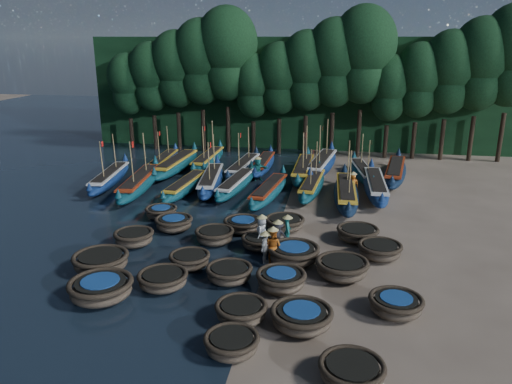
% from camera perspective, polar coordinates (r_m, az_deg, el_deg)
% --- Properties ---
extents(ground, '(120.00, 120.00, 0.00)m').
position_cam_1_polar(ground, '(25.55, 2.06, -5.67)').
color(ground, gray).
rests_on(ground, ground).
extents(foliage_wall, '(40.00, 3.00, 10.00)m').
position_cam_1_polar(foliage_wall, '(47.19, 5.94, 11.17)').
color(foliage_wall, black).
rests_on(foliage_wall, ground).
extents(coracle_3, '(1.87, 1.87, 0.68)m').
position_cam_1_polar(coracle_3, '(17.03, -2.80, -16.91)').
color(coracle_3, brown).
rests_on(coracle_3, ground).
extents(coracle_4, '(2.12, 2.12, 0.67)m').
position_cam_1_polar(coracle_4, '(16.14, 10.90, -19.46)').
color(coracle_4, brown).
rests_on(coracle_4, ground).
extents(coracle_5, '(3.08, 3.08, 0.85)m').
position_cam_1_polar(coracle_5, '(20.91, -17.31, -10.49)').
color(coracle_5, brown).
rests_on(coracle_5, ground).
extents(coracle_6, '(2.51, 2.51, 0.71)m').
position_cam_1_polar(coracle_6, '(21.22, -10.60, -9.79)').
color(coracle_6, brown).
rests_on(coracle_6, ground).
extents(coracle_7, '(1.95, 1.95, 0.73)m').
position_cam_1_polar(coracle_7, '(18.68, -1.71, -13.45)').
color(coracle_7, brown).
rests_on(coracle_7, ground).
extents(coracle_8, '(2.28, 2.28, 0.76)m').
position_cam_1_polar(coracle_8, '(18.34, 5.24, -14.05)').
color(coracle_8, brown).
rests_on(coracle_8, ground).
extents(coracle_9, '(2.49, 2.49, 0.72)m').
position_cam_1_polar(coracle_9, '(19.78, 15.69, -12.26)').
color(coracle_9, brown).
rests_on(coracle_9, ground).
extents(coracle_10, '(2.99, 2.99, 0.82)m').
position_cam_1_polar(coracle_10, '(23.32, -17.32, -7.57)').
color(coracle_10, brown).
rests_on(coracle_10, ground).
extents(coracle_11, '(1.86, 1.86, 0.71)m').
position_cam_1_polar(coracle_11, '(22.75, -7.59, -7.69)').
color(coracle_11, brown).
rests_on(coracle_11, ground).
extents(coracle_12, '(2.44, 2.44, 0.72)m').
position_cam_1_polar(coracle_12, '(21.41, -3.07, -9.22)').
color(coracle_12, brown).
rests_on(coracle_12, ground).
extents(coracle_13, '(2.10, 2.10, 0.80)m').
position_cam_1_polar(coracle_13, '(20.74, 2.89, -9.98)').
color(coracle_13, brown).
rests_on(coracle_13, ground).
extents(coracle_14, '(2.32, 2.32, 0.83)m').
position_cam_1_polar(coracle_14, '(22.00, 9.81, -8.53)').
color(coracle_14, brown).
rests_on(coracle_14, ground).
extents(coracle_15, '(1.99, 1.99, 0.77)m').
position_cam_1_polar(coracle_15, '(25.59, -13.78, -5.07)').
color(coracle_15, brown).
rests_on(coracle_15, ground).
extents(coracle_16, '(2.00, 2.00, 0.77)m').
position_cam_1_polar(coracle_16, '(25.19, -4.75, -4.97)').
color(coracle_16, brown).
rests_on(coracle_16, ground).
extents(coracle_17, '(2.11, 2.11, 0.66)m').
position_cam_1_polar(coracle_17, '(24.53, 0.45, -5.70)').
color(coracle_17, brown).
rests_on(coracle_17, ground).
extents(coracle_18, '(2.48, 2.48, 0.83)m').
position_cam_1_polar(coracle_18, '(23.08, 4.33, -7.00)').
color(coracle_18, brown).
rests_on(coracle_18, ground).
extents(coracle_19, '(2.12, 2.12, 0.76)m').
position_cam_1_polar(coracle_19, '(24.18, 13.98, -6.46)').
color(coracle_19, brown).
rests_on(coracle_19, ground).
extents(coracle_20, '(2.24, 2.24, 0.67)m').
position_cam_1_polar(coracle_20, '(29.08, -10.78, -2.25)').
color(coracle_20, brown).
rests_on(coracle_20, ground).
extents(coracle_21, '(2.05, 2.05, 0.76)m').
position_cam_1_polar(coracle_21, '(27.10, -9.37, -3.52)').
color(coracle_21, brown).
rests_on(coracle_21, ground).
extents(coracle_22, '(2.54, 2.54, 0.70)m').
position_cam_1_polar(coracle_22, '(26.65, -1.48, -3.73)').
color(coracle_22, brown).
rests_on(coracle_22, ground).
extents(coracle_23, '(2.55, 2.55, 0.71)m').
position_cam_1_polar(coracle_23, '(26.89, 3.30, -3.55)').
color(coracle_23, brown).
rests_on(coracle_23, ground).
extents(coracle_24, '(2.44, 2.44, 0.73)m').
position_cam_1_polar(coracle_24, '(25.96, 11.54, -4.65)').
color(coracle_24, brown).
rests_on(coracle_24, ground).
extents(long_boat_0, '(2.39, 8.06, 3.45)m').
position_cam_1_polar(long_boat_0, '(36.34, -16.38, 1.56)').
color(long_boat_0, navy).
rests_on(long_boat_0, ground).
extents(long_boat_1, '(2.39, 8.82, 3.76)m').
position_cam_1_polar(long_boat_1, '(34.39, -13.17, 1.03)').
color(long_boat_1, '#0D3B4E').
rests_on(long_boat_1, ground).
extents(long_boat_2, '(1.92, 7.41, 1.31)m').
position_cam_1_polar(long_boat_2, '(33.51, -8.05, 0.72)').
color(long_boat_2, '#0D3B4E').
rests_on(long_boat_2, ground).
extents(long_boat_3, '(2.47, 8.29, 3.55)m').
position_cam_1_polar(long_boat_3, '(34.33, -5.18, 1.33)').
color(long_boat_3, navy).
rests_on(long_boat_3, ground).
extents(long_boat_4, '(2.17, 7.66, 1.36)m').
position_cam_1_polar(long_boat_4, '(33.53, -2.30, 0.92)').
color(long_boat_4, '#0D3B4E').
rests_on(long_boat_4, ground).
extents(long_boat_5, '(2.37, 7.69, 1.36)m').
position_cam_1_polar(long_boat_5, '(32.02, 1.48, 0.14)').
color(long_boat_5, '#0D3B4E').
rests_on(long_boat_5, ground).
extents(long_boat_6, '(1.99, 7.71, 3.29)m').
position_cam_1_polar(long_boat_6, '(33.41, 6.42, 0.77)').
color(long_boat_6, '#0D3B4E').
rests_on(long_boat_6, ground).
extents(long_boat_7, '(1.73, 8.71, 3.70)m').
position_cam_1_polar(long_boat_7, '(31.83, 10.24, -0.12)').
color(long_boat_7, '#0E1F35').
rests_on(long_boat_7, ground).
extents(long_boat_8, '(1.69, 8.62, 1.52)m').
position_cam_1_polar(long_boat_8, '(33.77, 13.51, 0.67)').
color(long_boat_8, navy).
rests_on(long_boat_8, ground).
extents(long_boat_9, '(1.62, 7.36, 3.13)m').
position_cam_1_polar(long_boat_9, '(40.58, -10.50, 3.51)').
color(long_boat_9, navy).
rests_on(long_boat_9, ground).
extents(long_boat_10, '(2.00, 8.75, 1.54)m').
position_cam_1_polar(long_boat_10, '(38.96, -9.06, 3.15)').
color(long_boat_10, '#0D3B4E').
rests_on(long_boat_10, ground).
extents(long_boat_11, '(1.58, 8.30, 3.52)m').
position_cam_1_polar(long_boat_11, '(40.24, -5.51, 3.70)').
color(long_boat_11, '#0D3B4E').
rests_on(long_boat_11, ground).
extents(long_boat_12, '(2.13, 8.03, 3.42)m').
position_cam_1_polar(long_boat_12, '(37.83, -1.46, 2.87)').
color(long_boat_12, '#0E1F35').
rests_on(long_boat_12, ground).
extents(long_boat_13, '(1.49, 7.56, 1.33)m').
position_cam_1_polar(long_boat_13, '(38.84, 0.84, 3.20)').
color(long_boat_13, navy).
rests_on(long_boat_13, ground).
extents(long_boat_14, '(1.64, 8.61, 3.66)m').
position_cam_1_polar(long_boat_14, '(37.09, 5.41, 2.56)').
color(long_boat_14, '#0D3B4E').
rests_on(long_boat_14, ground).
extents(long_boat_15, '(2.91, 9.13, 3.92)m').
position_cam_1_polar(long_boat_15, '(38.62, 7.51, 3.15)').
color(long_boat_15, navy).
rests_on(long_boat_15, ground).
extents(long_boat_16, '(2.41, 7.33, 3.15)m').
position_cam_1_polar(long_boat_16, '(37.42, 12.07, 2.26)').
color(long_boat_16, '#0D3B4E').
rests_on(long_boat_16, ground).
extents(long_boat_17, '(2.78, 8.62, 1.53)m').
position_cam_1_polar(long_boat_17, '(37.73, 15.61, 2.25)').
color(long_boat_17, '#0E1F35').
rests_on(long_boat_17, ground).
extents(fisherman_0, '(0.65, 0.88, 1.85)m').
position_cam_1_polar(fisherman_0, '(24.46, 0.68, -4.48)').
color(fisherman_0, beige).
rests_on(fisherman_0, ground).
extents(fisherman_1, '(0.52, 0.59, 1.69)m').
position_cam_1_polar(fisherman_1, '(24.88, 3.61, -4.17)').
color(fisherman_1, '#17625D').
rests_on(fisherman_1, ground).
extents(fisherman_2, '(1.01, 0.91, 1.90)m').
position_cam_1_polar(fisherman_2, '(22.87, 1.95, -6.06)').
color(fisherman_2, '#B95B18').
rests_on(fisherman_2, ground).
extents(fisherman_3, '(1.12, 0.86, 1.73)m').
position_cam_1_polar(fisherman_3, '(24.15, 2.51, -4.98)').
color(fisherman_3, black).
rests_on(fisherman_3, ground).
extents(fisherman_4, '(0.55, 0.94, 1.71)m').
position_cam_1_polar(fisherman_4, '(22.83, 1.07, -6.27)').
color(fisherman_4, beige).
rests_on(fisherman_4, ground).
extents(fisherman_5, '(1.63, 1.08, 1.88)m').
position_cam_1_polar(fisherman_5, '(36.04, 0.22, 2.69)').
color(fisherman_5, '#17625D').
rests_on(fisherman_5, ground).
extents(fisherman_6, '(0.79, 0.57, 1.71)m').
position_cam_1_polar(fisherman_6, '(33.20, 11.00, 1.00)').
color(fisherman_6, '#B95B18').
rests_on(fisherman_6, ground).
extents(tree_0, '(3.68, 3.68, 8.68)m').
position_cam_1_polar(tree_0, '(47.48, -14.42, 11.94)').
color(tree_0, black).
rests_on(tree_0, ground).
extents(tree_1, '(4.09, 4.09, 9.65)m').
position_cam_1_polar(tree_1, '(46.55, -11.83, 12.85)').
color(tree_1, black).
rests_on(tree_1, ground).
extents(tree_2, '(4.51, 4.51, 10.63)m').
position_cam_1_polar(tree_2, '(45.74, -9.11, 13.77)').
color(tree_2, black).
rests_on(tree_2, ground).
extents(tree_3, '(4.92, 4.92, 11.60)m').
position_cam_1_polar(tree_3, '(45.03, -6.28, 14.69)').
color(tree_3, black).
rests_on(tree_3, ground).
extents(tree_4, '(5.34, 5.34, 12.58)m').
position_cam_1_polar(tree_4, '(44.44, -3.34, 15.60)').
color(tree_4, black).
rests_on(tree_4, ground).
extents(tree_5, '(3.68, 3.68, 8.68)m').
position_cam_1_polar(tree_5, '(44.16, -0.30, 12.10)').
color(tree_5, black).
rests_on(tree_5, ground).
extents(tree_6, '(4.09, 4.09, 9.65)m').
position_cam_1_polar(tree_6, '(43.77, 2.74, 12.93)').
color(tree_6, black).
rests_on(tree_6, ground).
extents(tree_7, '(4.51, 4.51, 10.63)m').
position_cam_1_polar(tree_7, '(43.51, 5.85, 13.73)').
color(tree_7, black).
rests_on(tree_7, ground).
extents(tree_8, '(4.92, 4.92, 11.60)m').
position_cam_1_polar(tree_8, '(43.39, 9.01, 14.49)').
color(tree_8, black).
rests_on(tree_8, ground).
extents(tree_9, '(5.34, 5.34, 12.58)m').
position_cam_1_polar(tree_9, '(43.39, 12.20, 15.22)').
color(tree_9, black).
rests_on(tree_9, ground).
extents(tree_10, '(3.68, 3.68, 8.68)m').
position_cam_1_polar(tree_10, '(43.71, 15.04, 11.48)').
color(tree_10, black).
rests_on(tree_10, ground).
extents(tree_11, '(4.09, 4.09, 9.65)m').
position_cam_1_polar(tree_11, '(43.92, 18.16, 12.13)').
color(tree_11, black).
rests_on(tree_11, ground).
extents(tree_12, '(4.51, 4.51, 10.63)m').
position_cam_1_polar(tree_12, '(44.27, 21.26, 12.74)').
color(tree_12, black).
rests_on(tree_12, ground).
extents(tree_13, '(4.92, 4.92, 11.60)m').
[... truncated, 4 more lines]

